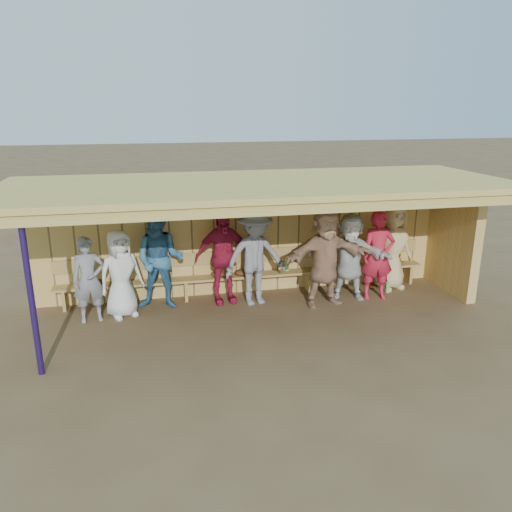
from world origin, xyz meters
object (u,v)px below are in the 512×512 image
at_px(player_b, 121,274).
at_px(player_f, 325,257).
at_px(player_a, 89,280).
at_px(player_h, 393,247).
at_px(bench, 248,270).
at_px(player_extra, 350,257).
at_px(player_c, 160,260).
at_px(player_d, 223,257).
at_px(player_g, 378,256).
at_px(player_e, 255,257).

xyz_separation_m(player_b, player_f, (3.83, -0.26, 0.15)).
bearing_deg(player_b, player_a, 166.11).
distance_m(player_a, player_h, 6.09).
bearing_deg(player_b, bench, -11.22).
height_order(player_b, player_h, player_h).
distance_m(player_h, player_extra, 1.15).
distance_m(player_c, player_f, 3.15).
height_order(player_a, player_c, player_c).
bearing_deg(player_c, player_a, -150.64).
bearing_deg(player_d, player_h, -7.74).
xyz_separation_m(player_extra, bench, (-1.94, 0.64, -0.35)).
xyz_separation_m(player_d, player_g, (3.06, -0.45, -0.04)).
xyz_separation_m(player_e, player_h, (3.00, 0.22, -0.05)).
height_order(player_d, player_g, player_d).
bearing_deg(bench, player_c, -168.59).
bearing_deg(bench, player_a, -166.93).
relative_size(player_c, player_e, 1.01).
bearing_deg(player_d, player_b, -179.43).
bearing_deg(player_extra, player_e, -164.20).
bearing_deg(player_h, player_d, 166.99).
height_order(player_a, player_b, player_b).
relative_size(player_a, player_e, 0.82).
xyz_separation_m(player_g, player_h, (0.55, 0.46, 0.01)).
bearing_deg(bench, player_e, -85.91).
xyz_separation_m(player_a, player_d, (2.47, 0.39, 0.16)).
xyz_separation_m(player_h, player_extra, (-1.10, -0.34, -0.04)).
bearing_deg(player_e, player_d, 151.05).
distance_m(player_b, player_d, 1.95).
bearing_deg(player_extra, player_g, 7.06).
distance_m(player_e, player_h, 3.01).
distance_m(player_b, player_c, 0.77).
height_order(player_b, player_d, player_d).
height_order(player_b, player_c, player_c).
bearing_deg(bench, player_g, -17.05).
distance_m(player_c, bench, 1.86).
relative_size(player_c, player_h, 1.06).
xyz_separation_m(player_d, player_f, (1.91, -0.55, 0.03)).
xyz_separation_m(player_e, player_extra, (1.90, -0.12, -0.08)).
relative_size(player_d, player_h, 1.03).
xyz_separation_m(player_a, player_h, (6.08, 0.40, 0.13)).
bearing_deg(player_a, player_g, -10.78).
distance_m(player_e, player_g, 2.46).
height_order(player_d, player_f, player_f).
bearing_deg(player_c, player_extra, 9.60).
xyz_separation_m(player_a, player_c, (1.27, 0.35, 0.18)).
height_order(player_a, player_e, player_e).
xyz_separation_m(player_g, player_extra, (-0.55, 0.12, -0.02)).
bearing_deg(player_f, player_c, 162.72).
relative_size(player_f, player_extra, 1.11).
bearing_deg(player_extra, player_d, -168.02).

